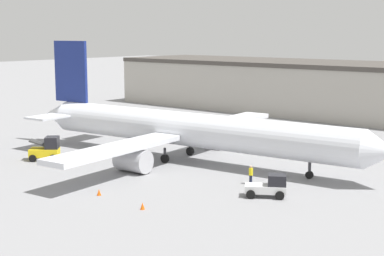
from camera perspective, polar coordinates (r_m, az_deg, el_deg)
name	(u,v)px	position (r m, az deg, el deg)	size (l,w,h in m)	color
ground_plane	(192,161)	(61.68, 0.00, -3.23)	(400.00, 400.00, 0.00)	gray
terminal_building	(338,89)	(98.13, 13.97, 3.70)	(80.75, 18.32, 8.53)	#ADA89E
airplane	(183,129)	(61.69, -0.86, -0.12)	(43.37, 35.63, 12.34)	silver
ground_crew_worker	(251,174)	(52.57, 5.72, -4.48)	(0.37, 0.37, 1.68)	#1E2338
baggage_tug	(269,186)	(48.69, 7.49, -5.64)	(3.60, 3.09, 1.91)	silver
belt_loader_truck	(47,149)	(63.88, -13.91, -2.00)	(3.55, 3.51, 2.48)	yellow
safety_cone_near	(99,192)	(49.51, -9.01, -6.16)	(0.36, 0.36, 0.55)	#EF590F
safety_cone_far	(143,206)	(45.31, -4.82, -7.54)	(0.36, 0.36, 0.55)	#EF590F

